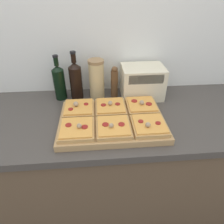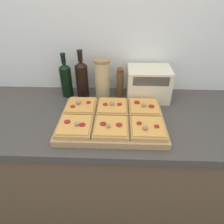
% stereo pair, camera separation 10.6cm
% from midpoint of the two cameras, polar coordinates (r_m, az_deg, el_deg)
% --- Properties ---
extents(wall_back, '(6.00, 0.06, 2.50)m').
position_cam_midpoint_polar(wall_back, '(1.32, -7.37, 21.49)').
color(wall_back, silver).
rests_on(wall_back, ground_plane).
extents(kitchen_counter, '(2.63, 0.67, 0.88)m').
position_cam_midpoint_polar(kitchen_counter, '(1.44, -5.30, -15.52)').
color(kitchen_counter, brown).
rests_on(kitchen_counter, ground_plane).
extents(cutting_board, '(0.55, 0.38, 0.03)m').
position_cam_midpoint_polar(cutting_board, '(1.06, -2.74, -2.67)').
color(cutting_board, tan).
rests_on(cutting_board, kitchen_counter).
extents(pizza_slice_back_left, '(0.17, 0.17, 0.06)m').
position_cam_midpoint_polar(pizza_slice_back_left, '(1.13, -11.99, 1.00)').
color(pizza_slice_back_left, tan).
rests_on(pizza_slice_back_left, cutting_board).
extents(pizza_slice_back_center, '(0.17, 0.17, 0.05)m').
position_cam_midpoint_polar(pizza_slice_back_center, '(1.12, -2.99, 1.42)').
color(pizza_slice_back_center, tan).
rests_on(pizza_slice_back_center, cutting_board).
extents(pizza_slice_back_right, '(0.17, 0.17, 0.05)m').
position_cam_midpoint_polar(pizza_slice_back_right, '(1.13, 5.95, 1.82)').
color(pizza_slice_back_right, tan).
rests_on(pizza_slice_back_right, cutting_board).
extents(pizza_slice_front_left, '(0.17, 0.17, 0.05)m').
position_cam_midpoint_polar(pizza_slice_front_left, '(0.98, -12.92, -4.86)').
color(pizza_slice_front_left, tan).
rests_on(pizza_slice_front_left, cutting_board).
extents(pizza_slice_front_center, '(0.17, 0.17, 0.05)m').
position_cam_midpoint_polar(pizza_slice_front_center, '(0.97, -2.55, -4.44)').
color(pizza_slice_front_center, tan).
rests_on(pizza_slice_front_center, cutting_board).
extents(pizza_slice_front_right, '(0.17, 0.17, 0.05)m').
position_cam_midpoint_polar(pizza_slice_front_right, '(0.99, 7.74, -3.88)').
color(pizza_slice_front_right, tan).
rests_on(pizza_slice_front_right, cutting_board).
extents(olive_oil_bottle, '(0.07, 0.07, 0.28)m').
position_cam_midpoint_polar(olive_oil_bottle, '(1.30, -17.02, 8.22)').
color(olive_oil_bottle, black).
rests_on(olive_oil_bottle, kitchen_counter).
extents(wine_bottle, '(0.08, 0.08, 0.30)m').
position_cam_midpoint_polar(wine_bottle, '(1.28, -12.56, 8.88)').
color(wine_bottle, black).
rests_on(wine_bottle, kitchen_counter).
extents(grain_jar_tall, '(0.10, 0.10, 0.25)m').
position_cam_midpoint_polar(grain_jar_tall, '(1.26, -6.62, 9.26)').
color(grain_jar_tall, tan).
rests_on(grain_jar_tall, kitchen_counter).
extents(pepper_mill, '(0.05, 0.05, 0.20)m').
position_cam_midpoint_polar(pepper_mill, '(1.28, -1.57, 8.51)').
color(pepper_mill, brown).
rests_on(pepper_mill, kitchen_counter).
extents(toaster_oven, '(0.28, 0.19, 0.20)m').
position_cam_midpoint_polar(toaster_oven, '(1.28, 6.41, 8.49)').
color(toaster_oven, beige).
rests_on(toaster_oven, kitchen_counter).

